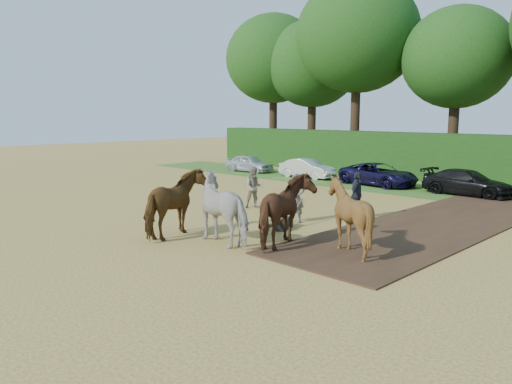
% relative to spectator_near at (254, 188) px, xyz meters
% --- Properties ---
extents(ground, '(120.00, 120.00, 0.00)m').
position_rel_spectator_near_xyz_m(ground, '(5.87, -3.99, -0.93)').
color(ground, gold).
rests_on(ground, ground).
extents(earth_strip, '(4.50, 17.00, 0.05)m').
position_rel_spectator_near_xyz_m(earth_strip, '(7.37, 3.01, -0.90)').
color(earth_strip, '#472D1C').
rests_on(earth_strip, ground).
extents(grass_verge, '(50.00, 5.00, 0.03)m').
position_rel_spectator_near_xyz_m(grass_verge, '(5.87, 10.01, -0.91)').
color(grass_verge, '#38601E').
rests_on(grass_verge, ground).
extents(hedgerow, '(46.00, 1.60, 3.00)m').
position_rel_spectator_near_xyz_m(hedgerow, '(5.87, 14.51, 0.57)').
color(hedgerow, '#14380F').
rests_on(hedgerow, ground).
extents(spectator_near, '(1.08, 1.14, 1.85)m').
position_rel_spectator_near_xyz_m(spectator_near, '(0.00, 0.00, 0.00)').
color(spectator_near, tan).
rests_on(spectator_near, ground).
extents(spectator_far, '(0.79, 1.21, 1.91)m').
position_rel_spectator_near_xyz_m(spectator_far, '(4.56, 1.26, 0.03)').
color(spectator_far, '#23252F').
rests_on(spectator_far, ground).
extents(plough_team, '(7.62, 6.51, 2.29)m').
position_rel_spectator_near_xyz_m(plough_team, '(4.52, -4.32, 0.21)').
color(plough_team, brown).
rests_on(plough_team, ground).
extents(treeline, '(48.70, 10.60, 14.21)m').
position_rel_spectator_near_xyz_m(treeline, '(4.18, 17.69, 8.04)').
color(treeline, '#382616').
rests_on(treeline, ground).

